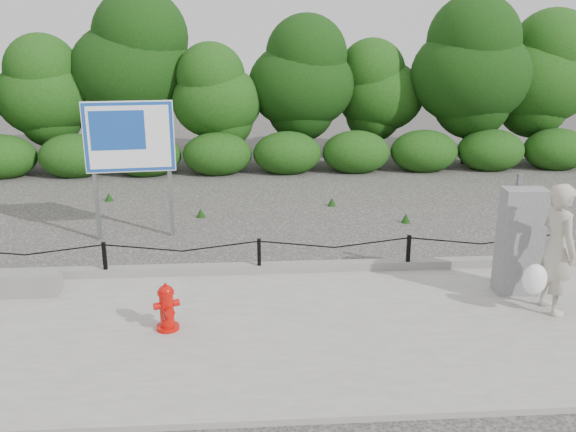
# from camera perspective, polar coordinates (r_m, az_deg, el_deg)

# --- Properties ---
(ground) EXTENTS (90.00, 90.00, 0.00)m
(ground) POSITION_cam_1_polar(r_m,az_deg,el_deg) (10.21, -2.69, -5.76)
(ground) COLOR #2D2B28
(ground) RESTS_ON ground
(sidewalk) EXTENTS (14.00, 4.00, 0.08)m
(sidewalk) POSITION_cam_1_polar(r_m,az_deg,el_deg) (8.38, -2.35, -10.81)
(sidewalk) COLOR gray
(sidewalk) RESTS_ON ground
(curb) EXTENTS (14.00, 0.22, 0.14)m
(curb) POSITION_cam_1_polar(r_m,az_deg,el_deg) (10.20, -2.71, -4.88)
(curb) COLOR slate
(curb) RESTS_ON sidewalk
(chain_barrier) EXTENTS (10.06, 0.06, 0.60)m
(chain_barrier) POSITION_cam_1_polar(r_m,az_deg,el_deg) (10.04, -2.73, -3.36)
(chain_barrier) COLOR black
(chain_barrier) RESTS_ON sidewalk
(treeline) EXTENTS (20.48, 3.95, 4.99)m
(treeline) POSITION_cam_1_polar(r_m,az_deg,el_deg) (18.44, -1.28, 12.93)
(treeline) COLOR black
(treeline) RESTS_ON ground
(fire_hydrant) EXTENTS (0.40, 0.40, 0.66)m
(fire_hydrant) POSITION_cam_1_polar(r_m,az_deg,el_deg) (8.38, -11.27, -8.42)
(fire_hydrant) COLOR #BD0D07
(fire_hydrant) RESTS_ON sidewalk
(pedestrian) EXTENTS (0.78, 0.73, 1.88)m
(pedestrian) POSITION_cam_1_polar(r_m,az_deg,el_deg) (9.31, 23.78, -2.99)
(pedestrian) COLOR #A8A090
(pedestrian) RESTS_ON sidewalk
(concrete_block) EXTENTS (1.11, 0.39, 0.35)m
(concrete_block) POSITION_cam_1_polar(r_m,az_deg,el_deg) (10.17, -23.59, -5.78)
(concrete_block) COLOR slate
(concrete_block) RESTS_ON sidewalk
(utility_cabinet) EXTENTS (0.64, 0.46, 1.81)m
(utility_cabinet) POSITION_cam_1_polar(r_m,az_deg,el_deg) (9.81, 20.84, -2.23)
(utility_cabinet) COLOR gray
(utility_cabinet) RESTS_ON sidewalk
(advertising_sign) EXTENTS (1.68, 0.28, 2.69)m
(advertising_sign) POSITION_cam_1_polar(r_m,az_deg,el_deg) (11.98, -14.62, 6.61)
(advertising_sign) COLOR slate
(advertising_sign) RESTS_ON ground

